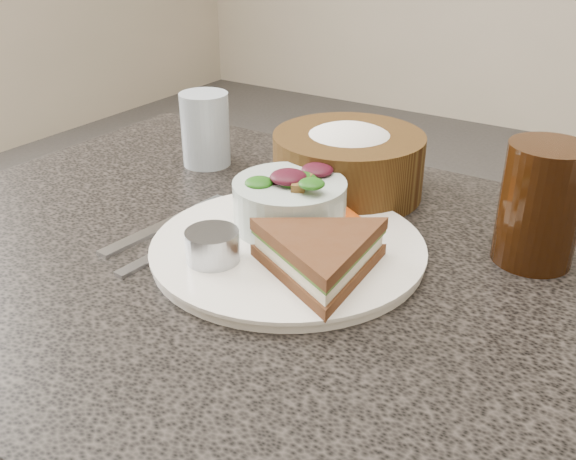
# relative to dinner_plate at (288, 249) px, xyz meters

# --- Properties ---
(dinner_plate) EXTENTS (0.30, 0.30, 0.01)m
(dinner_plate) POSITION_rel_dinner_plate_xyz_m (0.00, 0.00, 0.00)
(dinner_plate) COLOR silver
(dinner_plate) RESTS_ON dining_table
(sandwich) EXTENTS (0.23, 0.23, 0.05)m
(sandwich) POSITION_rel_dinner_plate_xyz_m (0.06, -0.04, 0.03)
(sandwich) COLOR #482B18
(sandwich) RESTS_ON dinner_plate
(salad_bowl) EXTENTS (0.17, 0.17, 0.08)m
(salad_bowl) POSITION_rel_dinner_plate_xyz_m (-0.02, 0.04, 0.04)
(salad_bowl) COLOR #B0C1B9
(salad_bowl) RESTS_ON dinner_plate
(dressing_ramekin) EXTENTS (0.06, 0.06, 0.03)m
(dressing_ramekin) POSITION_rel_dinner_plate_xyz_m (-0.05, -0.07, 0.02)
(dressing_ramekin) COLOR #9FA5AE
(dressing_ramekin) RESTS_ON dinner_plate
(orange_wedge) EXTENTS (0.10, 0.10, 0.03)m
(orange_wedge) POSITION_rel_dinner_plate_xyz_m (0.03, 0.07, 0.02)
(orange_wedge) COLOR #F15613
(orange_wedge) RESTS_ON dinner_plate
(fork) EXTENTS (0.03, 0.18, 0.00)m
(fork) POSITION_rel_dinner_plate_xyz_m (-0.16, -0.03, -0.00)
(fork) COLOR #AAACB1
(fork) RESTS_ON dining_table
(knife) EXTENTS (0.03, 0.22, 0.00)m
(knife) POSITION_rel_dinner_plate_xyz_m (-0.12, -0.03, -0.00)
(knife) COLOR #A7AAB4
(knife) RESTS_ON dining_table
(bread_basket) EXTENTS (0.26, 0.26, 0.11)m
(bread_basket) POSITION_rel_dinner_plate_xyz_m (-0.03, 0.19, 0.05)
(bread_basket) COLOR #463313
(bread_basket) RESTS_ON dining_table
(cola_glass) EXTENTS (0.09, 0.09, 0.15)m
(cola_glass) POSITION_rel_dinner_plate_xyz_m (0.23, 0.13, 0.07)
(cola_glass) COLOR black
(cola_glass) RESTS_ON dining_table
(water_glass) EXTENTS (0.08, 0.08, 0.11)m
(water_glass) POSITION_rel_dinner_plate_xyz_m (-0.26, 0.17, 0.05)
(water_glass) COLOR #A9B8C6
(water_glass) RESTS_ON dining_table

